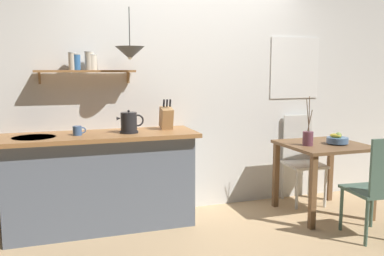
{
  "coord_description": "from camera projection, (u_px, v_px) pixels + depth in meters",
  "views": [
    {
      "loc": [
        -1.38,
        -3.61,
        1.53
      ],
      "look_at": [
        -0.1,
        0.25,
        0.95
      ],
      "focal_mm": 38.51,
      "sensor_mm": 36.0,
      "label": 1
    }
  ],
  "objects": [
    {
      "name": "ground_plane",
      "position": [
        210.0,
        226.0,
        4.04
      ],
      "size": [
        14.0,
        14.0,
        0.0
      ],
      "primitive_type": "plane",
      "color": "tan"
    },
    {
      "name": "back_wall",
      "position": [
        207.0,
        86.0,
        4.53
      ],
      "size": [
        6.8,
        0.11,
        2.7
      ],
      "color": "white",
      "rests_on": "ground_plane"
    },
    {
      "name": "kitchen_counter",
      "position": [
        101.0,
        180.0,
        3.96
      ],
      "size": [
        1.83,
        0.63,
        0.93
      ],
      "color": "slate",
      "rests_on": "ground_plane"
    },
    {
      "name": "wall_shelf",
      "position": [
        85.0,
        66.0,
        3.94
      ],
      "size": [
        0.94,
        0.2,
        0.31
      ],
      "color": "#9E6B3D"
    },
    {
      "name": "dining_table",
      "position": [
        323.0,
        156.0,
        4.34
      ],
      "size": [
        0.82,
        0.8,
        0.76
      ],
      "color": "brown",
      "rests_on": "ground_plane"
    },
    {
      "name": "dining_chair_near",
      "position": [
        378.0,
        185.0,
        3.66
      ],
      "size": [
        0.43,
        0.47,
        0.95
      ],
      "color": "#4C6B5B",
      "rests_on": "ground_plane"
    },
    {
      "name": "dining_chair_far",
      "position": [
        301.0,
        155.0,
        4.78
      ],
      "size": [
        0.45,
        0.48,
        1.0
      ],
      "color": "white",
      "rests_on": "ground_plane"
    },
    {
      "name": "fruit_bowl",
      "position": [
        337.0,
        140.0,
        4.29
      ],
      "size": [
        0.22,
        0.22,
        0.13
      ],
      "color": "#51759E",
      "rests_on": "dining_table"
    },
    {
      "name": "twig_vase",
      "position": [
        308.0,
        138.0,
        4.21
      ],
      "size": [
        0.11,
        0.11,
        0.5
      ],
      "color": "brown",
      "rests_on": "dining_table"
    },
    {
      "name": "electric_kettle",
      "position": [
        129.0,
        123.0,
        3.92
      ],
      "size": [
        0.26,
        0.18,
        0.22
      ],
      "color": "black",
      "rests_on": "kitchen_counter"
    },
    {
      "name": "knife_block",
      "position": [
        166.0,
        118.0,
        4.15
      ],
      "size": [
        0.11,
        0.19,
        0.31
      ],
      "color": "tan",
      "rests_on": "kitchen_counter"
    },
    {
      "name": "coffee_mug_by_sink",
      "position": [
        78.0,
        131.0,
        3.78
      ],
      "size": [
        0.12,
        0.08,
        0.09
      ],
      "color": "#3D5B89",
      "rests_on": "kitchen_counter"
    },
    {
      "name": "pendant_lamp",
      "position": [
        130.0,
        53.0,
        3.87
      ],
      "size": [
        0.28,
        0.28,
        0.48
      ],
      "color": "black"
    }
  ]
}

